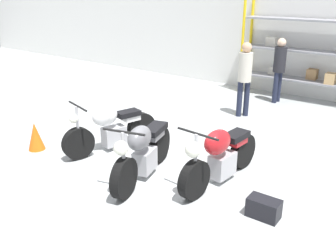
# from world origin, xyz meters

# --- Properties ---
(ground_plane) EXTENTS (30.00, 30.00, 0.00)m
(ground_plane) POSITION_xyz_m (0.00, 0.00, 0.00)
(ground_plane) COLOR #B2B7B7
(back_wall) EXTENTS (30.00, 0.08, 3.60)m
(back_wall) POSITION_xyz_m (0.00, 6.21, 1.80)
(back_wall) COLOR white
(back_wall) RESTS_ON ground_plane
(shelving_rack) EXTENTS (4.05, 0.63, 2.66)m
(shelving_rack) POSITION_xyz_m (0.88, 5.85, 1.28)
(shelving_rack) COLOR yellow
(shelving_rack) RESTS_ON ground_plane
(motorcycle_white) EXTENTS (0.87, 1.94, 1.02)m
(motorcycle_white) POSITION_xyz_m (-1.22, 0.22, 0.45)
(motorcycle_white) COLOR black
(motorcycle_white) RESTS_ON ground_plane
(motorcycle_grey) EXTENTS (0.80, 1.97, 1.06)m
(motorcycle_grey) POSITION_xyz_m (0.01, -0.30, 0.48)
(motorcycle_grey) COLOR black
(motorcycle_grey) RESTS_ON ground_plane
(motorcycle_red) EXTENTS (0.72, 2.00, 1.04)m
(motorcycle_red) POSITION_xyz_m (1.09, 0.31, 0.47)
(motorcycle_red) COLOR black
(motorcycle_red) RESTS_ON ground_plane
(person_browsing) EXTENTS (0.45, 0.45, 1.78)m
(person_browsing) POSITION_xyz_m (-0.06, 3.57, 1.06)
(person_browsing) COLOR #1E2338
(person_browsing) RESTS_ON ground_plane
(person_near_rack) EXTENTS (0.36, 0.36, 1.73)m
(person_near_rack) POSITION_xyz_m (0.18, 5.19, 1.02)
(person_near_rack) COLOR #1E2338
(person_near_rack) RESTS_ON ground_plane
(toolbox) EXTENTS (0.44, 0.26, 0.28)m
(toolbox) POSITION_xyz_m (2.07, -0.21, 0.14)
(toolbox) COLOR black
(toolbox) RESTS_ON ground_plane
(traffic_cone) EXTENTS (0.32, 0.32, 0.55)m
(traffic_cone) POSITION_xyz_m (-2.41, -0.65, 0.28)
(traffic_cone) COLOR orange
(traffic_cone) RESTS_ON ground_plane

